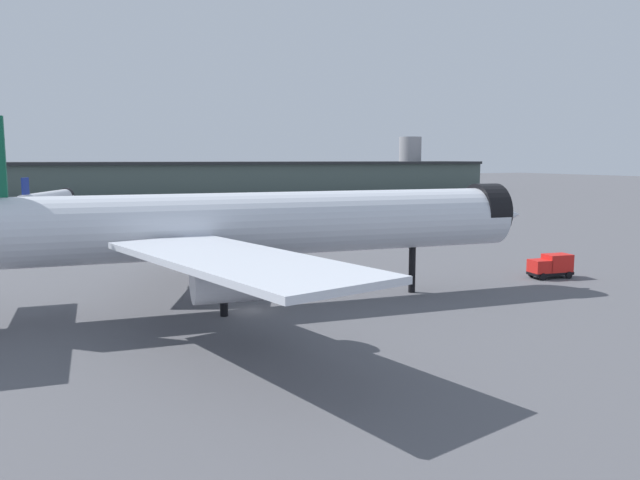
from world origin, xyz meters
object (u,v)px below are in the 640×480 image
airliner_far_taxiway (47,199)px  airliner_near_gate (241,226)px  service_truck_front (551,265)px  traffic_cone_near_nose (210,248)px

airliner_far_taxiway → airliner_near_gate: bearing=-150.3°
service_truck_front → traffic_cone_near_nose: service_truck_front is taller
airliner_far_taxiway → service_truck_front: 130.11m
airliner_far_taxiway → traffic_cone_near_nose: size_ratio=46.90×
service_truck_front → airliner_near_gate: bearing=4.8°
service_truck_front → traffic_cone_near_nose: 53.21m
airliner_far_taxiway → service_truck_front: (55.57, -117.60, -3.07)m
airliner_near_gate → airliner_far_taxiway: (-15.23, 115.61, -3.63)m
airliner_near_gate → traffic_cone_near_nose: bearing=84.9°
airliner_near_gate → traffic_cone_near_nose: 41.10m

